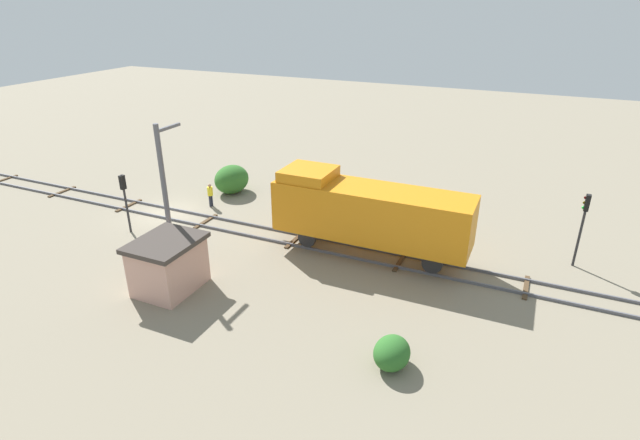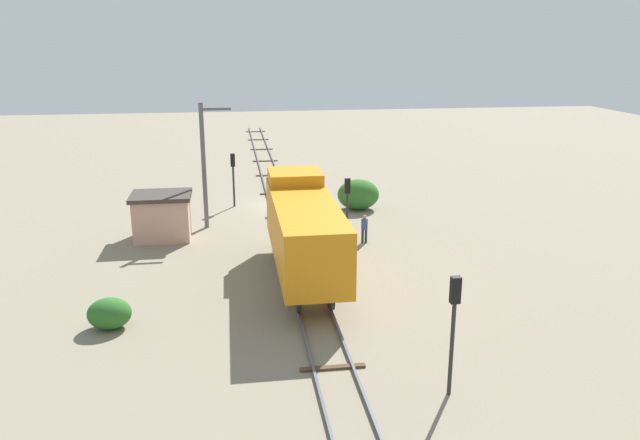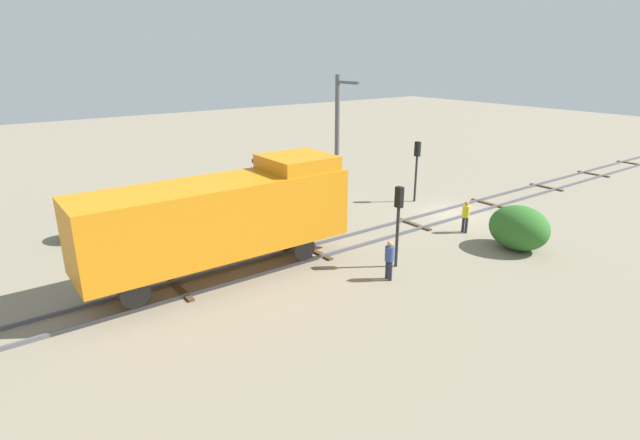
% 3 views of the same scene
% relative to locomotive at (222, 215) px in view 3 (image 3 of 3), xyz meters
% --- Properties ---
extents(ground_plane, '(119.94, 119.94, 0.00)m').
position_rel_locomotive_xyz_m(ground_plane, '(0.00, -14.63, -2.77)').
color(ground_plane, gray).
extents(railway_track, '(2.40, 79.96, 0.16)m').
position_rel_locomotive_xyz_m(railway_track, '(0.00, -14.63, -2.70)').
color(railway_track, '#595960').
rests_on(railway_track, ground).
extents(locomotive, '(2.90, 11.60, 4.60)m').
position_rel_locomotive_xyz_m(locomotive, '(0.00, 0.00, 0.00)').
color(locomotive, orange).
rests_on(locomotive, railway_track).
extents(traffic_signal_near, '(0.32, 0.34, 3.79)m').
position_rel_locomotive_xyz_m(traffic_signal_near, '(3.20, -14.74, -0.12)').
color(traffic_signal_near, '#262628').
rests_on(traffic_signal_near, ground).
extents(traffic_signal_mid, '(0.32, 0.34, 3.62)m').
position_rel_locomotive_xyz_m(traffic_signal_mid, '(-3.40, -6.55, -0.24)').
color(traffic_signal_mid, '#262628').
rests_on(traffic_signal_mid, ground).
extents(worker_near_track, '(0.38, 0.38, 1.70)m').
position_rel_locomotive_xyz_m(worker_near_track, '(-2.40, -12.54, -1.78)').
color(worker_near_track, '#262B38').
rests_on(worker_near_track, ground).
extents(worker_by_signal, '(0.38, 0.38, 1.70)m').
position_rel_locomotive_xyz_m(worker_by_signal, '(-4.20, -5.33, -1.78)').
color(worker_by_signal, '#262B38').
rests_on(worker_by_signal, ground).
extents(catenary_mast, '(1.94, 0.28, 7.82)m').
position_rel_locomotive_xyz_m(catenary_mast, '(4.94, -9.84, 1.38)').
color(catenary_mast, '#595960').
rests_on(catenary_mast, ground).
extents(relay_hut, '(3.50, 2.90, 2.74)m').
position_rel_locomotive_xyz_m(relay_hut, '(7.50, -7.94, -1.38)').
color(relay_hut, '#D19E8C').
rests_on(relay_hut, ground).
extents(bush_near, '(2.91, 2.38, 2.12)m').
position_rel_locomotive_xyz_m(bush_near, '(-5.36, -12.71, -1.71)').
color(bush_near, '#2E6726').
rests_on(bush_near, ground).
extents(bush_mid, '(1.79, 1.46, 1.30)m').
position_rel_locomotive_xyz_m(bush_mid, '(8.55, 4.09, -2.12)').
color(bush_mid, '#2C6526').
rests_on(bush_mid, ground).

